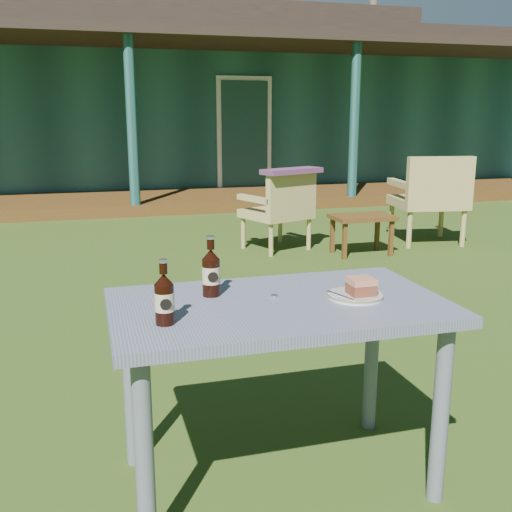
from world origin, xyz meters
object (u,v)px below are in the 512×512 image
object	(u,v)px
cake_slice	(361,286)
armchair_right	(432,195)
armchair_left	(281,207)
cola_bottle_near	(211,272)
side_table	(362,221)
cola_bottle_far	(164,299)
cafe_table	(279,328)
plate	(355,295)

from	to	relation	value
cake_slice	armchair_right	bearing A→B (deg)	54.89
armchair_left	cola_bottle_near	bearing A→B (deg)	-111.95
cola_bottle_near	side_table	size ratio (longest dim) A/B	0.38
cake_slice	armchair_right	xyz separation A→B (m)	(2.62, 3.72, -0.23)
cake_slice	cola_bottle_near	bearing A→B (deg)	161.04
cola_bottle_far	armchair_right	world-z (taller)	armchair_right
armchair_left	armchair_right	world-z (taller)	armchair_right
cake_slice	side_table	bearing A→B (deg)	64.04
cola_bottle_near	armchair_right	xyz separation A→B (m)	(3.14, 3.54, -0.27)
cafe_table	armchair_left	xyz separation A→B (m)	(1.26, 3.82, -0.16)
cafe_table	side_table	distance (m)	3.96
cola_bottle_far	plate	bearing A→B (deg)	7.59
armchair_right	armchair_left	bearing A→B (deg)	175.32
plate	cola_bottle_near	world-z (taller)	cola_bottle_near
armchair_left	armchair_right	distance (m)	1.66
cafe_table	cola_bottle_far	bearing A→B (deg)	-163.55
cafe_table	cola_bottle_far	distance (m)	0.48
side_table	cafe_table	bearing A→B (deg)	-120.16
cake_slice	armchair_right	world-z (taller)	armchair_right
cafe_table	cola_bottle_far	xyz separation A→B (m)	(-0.42, -0.13, 0.19)
cake_slice	cola_bottle_near	xyz separation A→B (m)	(-0.52, 0.18, 0.04)
armchair_left	side_table	bearing A→B (deg)	-29.21
plate	armchair_left	distance (m)	3.98
plate	side_table	size ratio (longest dim) A/B	0.34
cake_slice	armchair_left	bearing A→B (deg)	76.00
cola_bottle_near	cola_bottle_far	xyz separation A→B (m)	(-0.21, -0.26, -0.00)
cola_bottle_far	armchair_left	distance (m)	4.30
armchair_left	armchair_right	bearing A→B (deg)	-4.68
plate	armchair_right	bearing A→B (deg)	54.64
plate	armchair_right	size ratio (longest dim) A/B	0.21
cafe_table	plate	world-z (taller)	plate
plate	armchair_left	size ratio (longest dim) A/B	0.25
cola_bottle_near	cafe_table	bearing A→B (deg)	-32.39
cafe_table	side_table	world-z (taller)	cafe_table
armchair_left	armchair_right	xyz separation A→B (m)	(1.65, -0.14, 0.08)
cafe_table	cola_bottle_far	world-z (taller)	cola_bottle_far
side_table	armchair_left	bearing A→B (deg)	150.79
cafe_table	plate	bearing A→B (deg)	-6.12
plate	cola_bottle_near	xyz separation A→B (m)	(-0.50, 0.17, 0.08)
cake_slice	cola_bottle_far	distance (m)	0.73
cafe_table	armchair_left	size ratio (longest dim) A/B	1.49
armchair_right	plate	bearing A→B (deg)	-125.36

